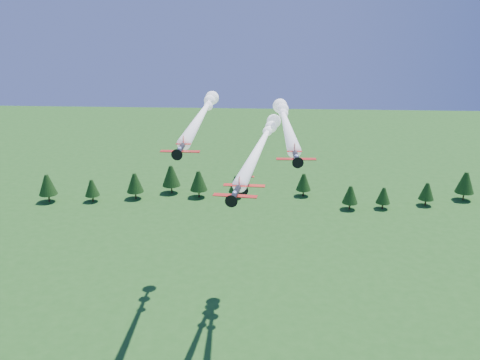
# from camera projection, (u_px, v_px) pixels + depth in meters

# --- Properties ---
(plane_lead) EXTENTS (11.79, 60.69, 3.70)m
(plane_lead) POSITION_uv_depth(u_px,v_px,m) (262.00, 143.00, 120.15)
(plane_lead) COLOR black
(plane_lead) RESTS_ON ground
(plane_left) EXTENTS (7.13, 58.68, 3.70)m
(plane_left) POSITION_uv_depth(u_px,v_px,m) (203.00, 113.00, 126.62)
(plane_left) COLOR black
(plane_left) RESTS_ON ground
(plane_right) EXTENTS (7.31, 52.33, 3.70)m
(plane_right) POSITION_uv_depth(u_px,v_px,m) (285.00, 121.00, 120.79)
(plane_right) COLOR black
(plane_right) RESTS_ON ground
(plane_slot) EXTENTS (8.33, 9.06, 2.93)m
(plane_slot) POSITION_uv_depth(u_px,v_px,m) (244.00, 183.00, 106.04)
(plane_slot) COLOR black
(plane_slot) RESTS_ON ground
(treeline) EXTENTS (173.68, 21.09, 11.81)m
(treeline) POSITION_uv_depth(u_px,v_px,m) (243.00, 184.00, 214.02)
(treeline) COLOR #382314
(treeline) RESTS_ON ground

